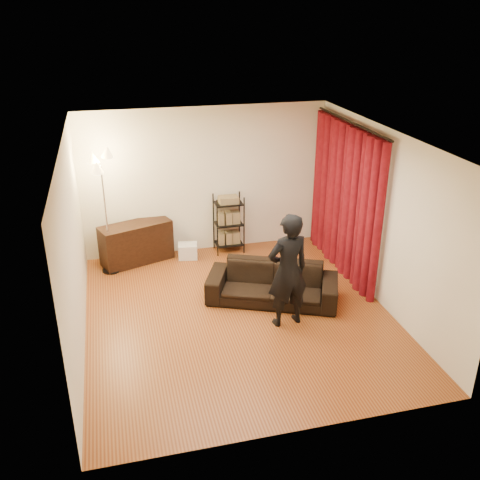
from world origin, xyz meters
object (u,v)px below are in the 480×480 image
object	(u,v)px
storage_boxes	(188,251)
person	(288,271)
wire_shelf	(229,224)
floor_lamp	(106,214)
media_cabinet	(136,243)
sofa	(272,284)

from	to	relation	value
storage_boxes	person	bearing A→B (deg)	-67.19
wire_shelf	floor_lamp	distance (m)	2.28
media_cabinet	storage_boxes	distance (m)	0.95
media_cabinet	floor_lamp	distance (m)	0.89
sofa	storage_boxes	xyz separation A→B (m)	(-1.05, 1.83, -0.15)
storage_boxes	floor_lamp	world-z (taller)	floor_lamp
person	wire_shelf	bearing A→B (deg)	-93.61
media_cabinet	floor_lamp	xyz separation A→B (m)	(-0.47, -0.27, 0.70)
person	floor_lamp	xyz separation A→B (m)	(-2.45, 2.33, 0.21)
media_cabinet	storage_boxes	xyz separation A→B (m)	(0.92, -0.10, -0.23)
sofa	floor_lamp	xyz separation A→B (m)	(-2.45, 1.66, 0.78)
storage_boxes	wire_shelf	size ratio (longest dim) A/B	0.31
sofa	wire_shelf	xyz separation A→B (m)	(-0.25, 1.98, 0.26)
person	storage_boxes	size ratio (longest dim) A/B	5.04
sofa	floor_lamp	bearing A→B (deg)	169.20
sofa	person	xyz separation A→B (m)	(0.00, -0.68, 0.57)
floor_lamp	person	bearing A→B (deg)	-43.60
wire_shelf	sofa	bearing A→B (deg)	-58.99
sofa	wire_shelf	bearing A→B (deg)	120.50
person	wire_shelf	distance (m)	2.68
person	wire_shelf	world-z (taller)	person
floor_lamp	media_cabinet	bearing A→B (deg)	29.81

